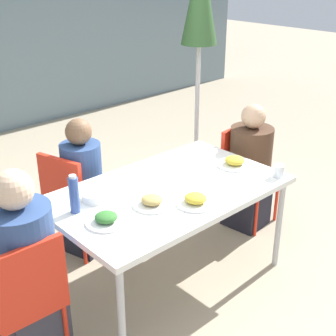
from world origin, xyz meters
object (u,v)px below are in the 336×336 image
at_px(closed_umbrella, 200,12).
at_px(salad_bowl, 95,196).
at_px(person_left, 26,274).
at_px(drinking_cup, 279,171).
at_px(bottle, 74,194).
at_px(person_far, 83,191).
at_px(chair_far, 72,197).
at_px(chair_right, 244,168).
at_px(chair_left, 25,294).
at_px(person_right, 249,171).

xyz_separation_m(closed_umbrella, salad_bowl, (-1.73, -0.77, -0.94)).
relative_size(person_left, drinking_cup, 13.75).
bearing_deg(salad_bowl, bottle, -164.81).
relative_size(person_far, bottle, 4.48).
distance_m(chair_far, salad_bowl, 0.65).
distance_m(chair_right, bottle, 1.75).
relative_size(closed_umbrella, drinking_cup, 26.18).
bearing_deg(chair_right, chair_far, -28.29).
relative_size(bottle, salad_bowl, 1.47).
distance_m(person_far, drinking_cup, 1.47).
bearing_deg(chair_far, chair_right, 52.08).
distance_m(chair_right, person_far, 1.40).
xyz_separation_m(chair_left, chair_far, (0.79, 0.81, 0.00)).
relative_size(chair_right, closed_umbrella, 0.37).
distance_m(chair_left, chair_right, 2.19).
xyz_separation_m(person_left, bottle, (0.41, 0.12, 0.31)).
bearing_deg(salad_bowl, person_left, -164.47).
distance_m(chair_far, bottle, 0.79).
bearing_deg(chair_left, chair_right, 8.33).
bearing_deg(person_left, chair_right, 6.39).
bearing_deg(person_left, chair_far, 46.24).
xyz_separation_m(chair_right, closed_umbrella, (0.19, 0.77, 1.22)).
relative_size(person_right, bottle, 4.45).
xyz_separation_m(chair_left, salad_bowl, (0.64, 0.24, 0.28)).
relative_size(person_far, salad_bowl, 6.61).
distance_m(chair_left, person_right, 2.15).
height_order(bottle, salad_bowl, bottle).
height_order(person_far, bottle, person_far).
height_order(person_right, bottle, person_right).
bearing_deg(chair_left, salad_bowl, 22.49).
height_order(person_right, chair_far, person_right).
height_order(chair_left, salad_bowl, chair_left).
distance_m(closed_umbrella, bottle, 2.24).
height_order(person_left, bottle, person_left).
xyz_separation_m(chair_right, drinking_cup, (-0.39, -0.60, 0.30)).
distance_m(person_left, drinking_cup, 1.81).
height_order(chair_left, drinking_cup, chair_left).
bearing_deg(person_left, person_right, 4.14).
height_order(person_right, salad_bowl, person_right).
distance_m(person_right, salad_bowl, 1.53).
bearing_deg(closed_umbrella, chair_left, -156.77).
distance_m(chair_right, chair_far, 1.49).
height_order(person_left, chair_far, person_left).
xyz_separation_m(person_right, salad_bowl, (-1.50, 0.08, 0.27)).
bearing_deg(chair_far, salad_bowl, -31.37).
xyz_separation_m(chair_left, drinking_cup, (1.79, -0.34, 0.30)).
xyz_separation_m(chair_left, person_right, (2.14, 0.17, 0.01)).
height_order(person_left, drinking_cup, person_left).
distance_m(person_left, chair_far, 1.04).
relative_size(person_left, bottle, 4.85).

